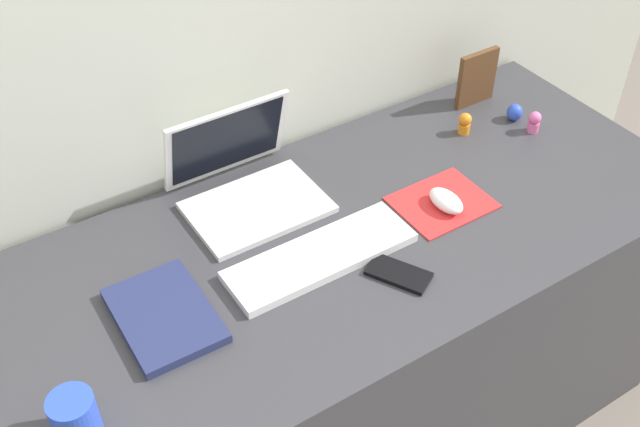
{
  "coord_description": "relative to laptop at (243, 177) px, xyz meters",
  "views": [
    {
      "loc": [
        -0.68,
        -1.0,
        1.86
      ],
      "look_at": [
        -0.04,
        0.0,
        0.83
      ],
      "focal_mm": 43.07,
      "sensor_mm": 36.0,
      "label": 1
    }
  ],
  "objects": [
    {
      "name": "mousepad",
      "position": [
        0.36,
        -0.26,
        -0.05
      ],
      "size": [
        0.21,
        0.17,
        0.0
      ],
      "primitive_type": "cube",
      "color": "red",
      "rests_on": "desk"
    },
    {
      "name": "back_wall",
      "position": [
        0.09,
        0.16,
        0.04
      ],
      "size": [
        2.91,
        0.05,
        1.67
      ],
      "primitive_type": "cube",
      "color": "beige",
      "rests_on": "ground_plane"
    },
    {
      "name": "toy_figurine_blue",
      "position": [
        0.73,
        -0.1,
        -0.03
      ],
      "size": [
        0.04,
        0.04,
        0.04
      ],
      "primitive_type": "ellipsoid",
      "color": "blue",
      "rests_on": "desk"
    },
    {
      "name": "notebook_pad",
      "position": [
        -0.31,
        -0.24,
        -0.04
      ],
      "size": [
        0.17,
        0.24,
        0.02
      ],
      "primitive_type": "cube",
      "rotation": [
        0.0,
        0.0,
        -0.02
      ],
      "color": "navy",
      "rests_on": "desk"
    },
    {
      "name": "mouse",
      "position": [
        0.36,
        -0.28,
        -0.03
      ],
      "size": [
        0.06,
        0.1,
        0.03
      ],
      "primitive_type": "ellipsoid",
      "color": "white",
      "rests_on": "mousepad"
    },
    {
      "name": "toy_figurine_orange",
      "position": [
        0.59,
        -0.08,
        -0.02
      ],
      "size": [
        0.03,
        0.03,
        0.06
      ],
      "color": "orange",
      "rests_on": "desk"
    },
    {
      "name": "desk",
      "position": [
        0.09,
        -0.23,
        -0.42
      ],
      "size": [
        1.71,
        0.7,
        0.74
      ],
      "primitive_type": "cube",
      "color": "#38383D",
      "rests_on": "ground_plane"
    },
    {
      "name": "toy_figurine_pink",
      "position": [
        0.74,
        -0.17,
        -0.02
      ],
      "size": [
        0.03,
        0.03,
        0.06
      ],
      "color": "pink",
      "rests_on": "desk"
    },
    {
      "name": "coffee_mug",
      "position": [
        -0.53,
        -0.4,
        -0.01
      ],
      "size": [
        0.08,
        0.08,
        0.09
      ],
      "primitive_type": "cylinder",
      "color": "blue",
      "rests_on": "desk"
    },
    {
      "name": "laptop",
      "position": [
        0.0,
        0.0,
        0.0
      ],
      "size": [
        0.3,
        0.27,
        0.21
      ],
      "color": "white",
      "rests_on": "desk"
    },
    {
      "name": "keyboard",
      "position": [
        0.03,
        -0.27,
        -0.04
      ],
      "size": [
        0.41,
        0.13,
        0.02
      ],
      "primitive_type": "cube",
      "color": "white",
      "rests_on": "desk"
    },
    {
      "name": "cell_phone",
      "position": [
        0.14,
        -0.39,
        -0.05
      ],
      "size": [
        0.12,
        0.14,
        0.01
      ],
      "primitive_type": "cube",
      "rotation": [
        0.0,
        0.0,
        0.5
      ],
      "color": "black",
      "rests_on": "desk"
    },
    {
      "name": "picture_frame",
      "position": [
        0.7,
        0.01,
        0.02
      ],
      "size": [
        0.12,
        0.02,
        0.15
      ],
      "primitive_type": "cube",
      "color": "brown",
      "rests_on": "desk"
    }
  ]
}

